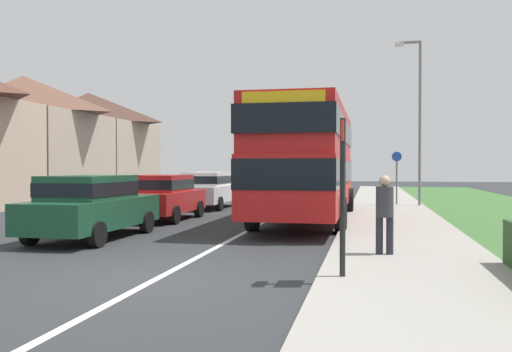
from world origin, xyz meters
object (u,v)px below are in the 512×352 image
double_decker_bus (308,158)px  parked_car_dark_green (92,204)px  bus_stop_sign (343,186)px  parked_car_white (209,188)px  street_lamp_mid (417,112)px  pedestrian_at_stop (385,211)px  cycle_route_sign (397,176)px  parked_car_red (163,195)px

double_decker_bus → parked_car_dark_green: (-4.88, -5.40, -1.25)m
double_decker_bus → bus_stop_sign: size_ratio=4.06×
parked_car_dark_green → parked_car_white: parked_car_dark_green is taller
parked_car_dark_green → bus_stop_sign: bus_stop_sign is taller
double_decker_bus → bus_stop_sign: (1.61, -9.34, -0.60)m
parked_car_white → street_lamp_mid: (9.03, 2.13, 3.37)m
parked_car_dark_green → parked_car_white: size_ratio=0.97×
pedestrian_at_stop → cycle_route_sign: bearing=86.4°
parked_car_red → parked_car_white: parked_car_white is taller
bus_stop_sign → street_lamp_mid: size_ratio=0.35×
parked_car_red → parked_car_dark_green: bearing=-89.7°
pedestrian_at_stop → parked_car_white: bearing=121.3°
parked_car_dark_green → double_decker_bus: bearing=47.9°
parked_car_dark_green → parked_car_red: size_ratio=1.11×
bus_stop_sign → cycle_route_sign: (1.61, 16.82, -0.11)m
double_decker_bus → street_lamp_mid: bearing=59.9°
parked_car_white → parked_car_red: bearing=-89.7°
bus_stop_sign → street_lamp_mid: 16.79m
pedestrian_at_stop → bus_stop_sign: bearing=-106.9°
pedestrian_at_stop → street_lamp_mid: size_ratio=0.23×
cycle_route_sign → street_lamp_mid: street_lamp_mid is taller
parked_car_dark_green → parked_car_white: bearing=90.3°
parked_car_white → bus_stop_sign: bus_stop_sign is taller
parked_car_red → pedestrian_at_stop: bearing=-42.1°
parked_car_dark_green → parked_car_white: (-0.06, 10.31, -0.01)m
bus_stop_sign → street_lamp_mid: bearing=81.4°
pedestrian_at_stop → cycle_route_sign: (0.91, 14.50, 0.45)m
pedestrian_at_stop → cycle_route_sign: cycle_route_sign is taller
street_lamp_mid → bus_stop_sign: bearing=-98.6°
parked_car_red → cycle_route_sign: (8.13, 7.97, 0.56)m
parked_car_dark_green → pedestrian_at_stop: pedestrian_at_stop is taller
double_decker_bus → pedestrian_at_stop: double_decker_bus is taller
parked_car_dark_green → parked_car_red: parked_car_dark_green is taller
cycle_route_sign → street_lamp_mid: bearing=-26.5°
parked_car_dark_green → cycle_route_sign: bearing=57.8°
street_lamp_mid → cycle_route_sign: bearing=153.5°
parked_car_red → parked_car_white: 5.41m
double_decker_bus → street_lamp_mid: size_ratio=1.42×
parked_car_red → pedestrian_at_stop: size_ratio=2.41×
double_decker_bus → bus_stop_sign: bearing=-80.2°
pedestrian_at_stop → cycle_route_sign: 14.53m
parked_car_red → street_lamp_mid: size_ratio=0.54×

